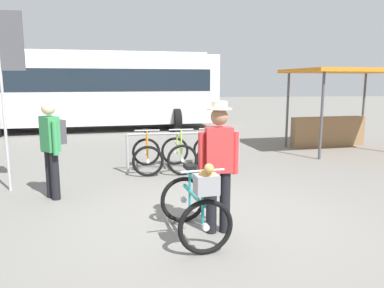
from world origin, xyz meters
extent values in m
plane|color=slate|center=(0.00, 0.00, 0.00)|extent=(80.00, 80.00, 0.00)
cylinder|color=#99999E|center=(-1.24, 2.82, 0.42)|extent=(0.06, 0.06, 0.85)
cylinder|color=#99999E|center=(1.20, 2.93, 0.42)|extent=(0.06, 0.06, 0.85)
cylinder|color=#99999E|center=(-0.02, 2.88, 0.85)|extent=(2.45, 0.16, 0.05)
torus|color=black|center=(-0.85, 3.53, 0.33)|extent=(0.66, 0.11, 0.66)
cylinder|color=#B7B7BC|center=(-0.85, 3.53, 0.33)|extent=(0.08, 0.07, 0.08)
torus|color=black|center=(-0.82, 2.51, 0.33)|extent=(0.66, 0.11, 0.66)
cylinder|color=#B7B7BC|center=(-0.82, 2.51, 0.33)|extent=(0.08, 0.07, 0.08)
cube|color=orange|center=(-0.83, 3.02, 0.56)|extent=(0.07, 0.92, 0.04)
cube|color=orange|center=(-0.83, 2.97, 0.78)|extent=(0.06, 0.61, 0.04)
cylinder|color=orange|center=(-0.84, 3.20, 0.60)|extent=(0.03, 0.03, 0.55)
cube|color=black|center=(-0.84, 3.20, 0.88)|extent=(0.13, 0.24, 0.06)
cylinder|color=orange|center=(-0.82, 2.63, 0.65)|extent=(0.03, 0.03, 0.63)
cylinder|color=#B7B7BC|center=(-0.82, 2.63, 0.96)|extent=(0.52, 0.04, 0.03)
torus|color=black|center=(-0.17, 3.56, 0.33)|extent=(0.66, 0.13, 0.66)
cylinder|color=#B7B7BC|center=(-0.17, 3.56, 0.33)|extent=(0.08, 0.07, 0.08)
torus|color=black|center=(-0.09, 2.54, 0.33)|extent=(0.66, 0.13, 0.66)
cylinder|color=#B7B7BC|center=(-0.09, 2.54, 0.33)|extent=(0.08, 0.07, 0.08)
cube|color=#9ED14C|center=(-0.13, 3.05, 0.56)|extent=(0.10, 0.92, 0.04)
cube|color=#9ED14C|center=(-0.13, 3.00, 0.78)|extent=(0.08, 0.61, 0.04)
cylinder|color=#9ED14C|center=(-0.15, 3.23, 0.60)|extent=(0.03, 0.03, 0.55)
cube|color=black|center=(-0.15, 3.23, 0.88)|extent=(0.14, 0.25, 0.06)
cylinder|color=#9ED14C|center=(-0.10, 2.66, 0.65)|extent=(0.03, 0.03, 0.63)
cylinder|color=#B7B7BC|center=(-0.10, 2.66, 0.96)|extent=(0.52, 0.07, 0.03)
torus|color=black|center=(0.60, 3.59, 0.33)|extent=(0.66, 0.12, 0.66)
cylinder|color=#B7B7BC|center=(0.60, 3.59, 0.33)|extent=(0.08, 0.07, 0.08)
torus|color=black|center=(0.53, 2.57, 0.33)|extent=(0.66, 0.12, 0.66)
cylinder|color=#B7B7BC|center=(0.53, 2.57, 0.33)|extent=(0.08, 0.07, 0.08)
cube|color=red|center=(0.57, 3.08, 0.56)|extent=(0.10, 0.92, 0.04)
cube|color=red|center=(0.56, 3.03, 0.78)|extent=(0.08, 0.61, 0.04)
cylinder|color=red|center=(0.58, 3.27, 0.60)|extent=(0.03, 0.03, 0.55)
cube|color=black|center=(0.58, 3.27, 0.88)|extent=(0.14, 0.25, 0.06)
cylinder|color=red|center=(0.54, 2.70, 0.65)|extent=(0.03, 0.03, 0.63)
cylinder|color=#B7B7BC|center=(0.54, 2.70, 0.96)|extent=(0.52, 0.06, 0.03)
torus|color=black|center=(-0.34, -0.07, 0.33)|extent=(0.66, 0.16, 0.66)
cylinder|color=#B7B7BC|center=(-0.34, -0.07, 0.33)|extent=(0.09, 0.07, 0.08)
torus|color=black|center=(-0.19, -1.08, 0.33)|extent=(0.66, 0.16, 0.66)
cylinder|color=#B7B7BC|center=(-0.19, -1.08, 0.33)|extent=(0.09, 0.07, 0.08)
cube|color=teal|center=(-0.27, -0.58, 0.56)|extent=(0.17, 0.91, 0.04)
cube|color=teal|center=(-0.26, -0.63, 0.78)|extent=(0.12, 0.61, 0.04)
cylinder|color=teal|center=(-0.30, -0.39, 0.60)|extent=(0.03, 0.03, 0.55)
cube|color=black|center=(-0.30, -0.39, 0.88)|extent=(0.15, 0.25, 0.06)
cylinder|color=teal|center=(-0.21, -0.96, 0.65)|extent=(0.03, 0.03, 0.63)
cylinder|color=#B7B7BC|center=(-0.21, -0.96, 0.96)|extent=(0.52, 0.10, 0.03)
cube|color=gray|center=(-0.19, -1.10, 0.84)|extent=(0.29, 0.24, 0.22)
ellipsoid|color=tan|center=(-0.19, -1.10, 0.94)|extent=(0.20, 0.18, 0.16)
sphere|color=tan|center=(-0.18, -1.18, 1.04)|extent=(0.11, 0.11, 0.11)
cylinder|color=black|center=(-0.02, -0.48, 0.41)|extent=(0.14, 0.14, 0.82)
cylinder|color=black|center=(0.16, -0.48, 0.41)|extent=(0.14, 0.14, 0.82)
cube|color=red|center=(0.07, -0.48, 1.11)|extent=(0.34, 0.20, 0.58)
cylinder|color=red|center=(-0.15, -0.46, 1.06)|extent=(0.09, 0.09, 0.55)
cylinder|color=red|center=(0.29, -0.45, 1.06)|extent=(0.09, 0.09, 0.55)
sphere|color=#9E7051|center=(0.07, -0.48, 1.53)|extent=(0.22, 0.22, 0.22)
cylinder|color=beige|center=(0.07, -0.48, 1.63)|extent=(0.32, 0.32, 0.02)
cylinder|color=beige|center=(0.07, -0.48, 1.68)|extent=(0.20, 0.20, 0.09)
cylinder|color=black|center=(-2.37, 1.21, 0.41)|extent=(0.14, 0.14, 0.82)
cylinder|color=black|center=(-2.48, 1.35, 0.41)|extent=(0.14, 0.14, 0.82)
cube|color=#338C4C|center=(-2.43, 1.28, 1.11)|extent=(0.37, 0.39, 0.58)
cylinder|color=#338C4C|center=(-2.30, 1.09, 1.06)|extent=(0.09, 0.09, 0.55)
cylinder|color=#338C4C|center=(-2.58, 1.43, 1.06)|extent=(0.09, 0.09, 0.55)
sphere|color=beige|center=(-2.43, 1.28, 1.53)|extent=(0.22, 0.22, 0.22)
cube|color=#3F3F44|center=(-2.30, 1.38, 1.13)|extent=(0.27, 0.29, 0.40)
cube|color=silver|center=(-2.99, 10.25, 1.65)|extent=(10.21, 3.58, 2.70)
cube|color=#19232D|center=(-2.99, 10.25, 2.00)|extent=(9.42, 3.51, 0.84)
cube|color=silver|center=(-2.99, 10.25, 3.04)|extent=(9.19, 3.22, 0.08)
cylinder|color=black|center=(-6.36, 11.13, 0.45)|extent=(0.35, 0.92, 0.90)
cylinder|color=black|center=(0.38, 9.36, 0.45)|extent=(0.35, 0.92, 0.90)
cylinder|color=black|center=(0.11, 11.84, 0.45)|extent=(0.35, 0.92, 0.90)
cylinder|color=#4C4C51|center=(3.35, 5.49, 1.10)|extent=(0.07, 0.07, 2.20)
cylinder|color=#4C4C51|center=(5.94, 5.76, 1.10)|extent=(0.07, 0.07, 2.20)
cylinder|color=#4C4C51|center=(3.54, 3.70, 1.10)|extent=(0.07, 0.07, 2.20)
cube|color=orange|center=(4.74, 4.73, 2.25)|extent=(3.32, 2.61, 0.10)
cube|color=olive|center=(4.66, 5.48, 0.45)|extent=(2.36, 0.54, 0.90)
cylinder|color=#B2B2B7|center=(-3.32, 1.84, 1.60)|extent=(0.05, 0.05, 3.20)
cube|color=#4C4C51|center=(-3.10, 1.84, 2.65)|extent=(0.40, 0.03, 1.00)
camera|label=1|loc=(-0.85, -5.00, 1.98)|focal=34.41mm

